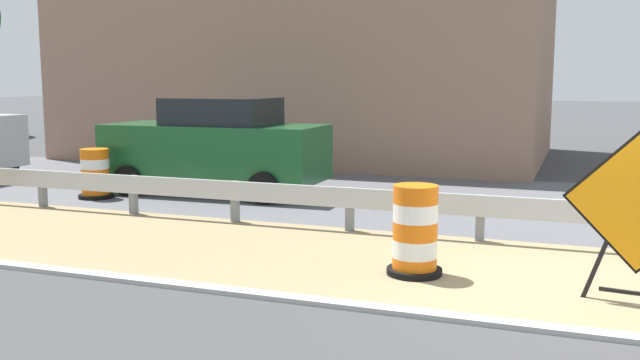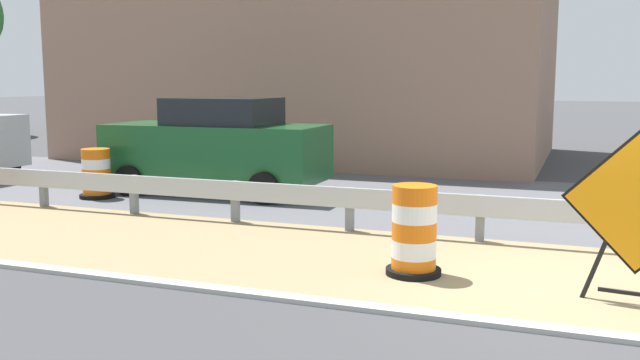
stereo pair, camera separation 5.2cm
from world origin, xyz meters
name	(u,v)px [view 1 (the left image)]	position (x,y,z in m)	size (l,w,h in m)	color
ground_plane	(595,297)	(0.00, 0.00, 0.00)	(160.00, 160.00, 0.00)	#3D3D3F
median_dirt_strip	(594,281)	(0.65, 0.00, 0.00)	(3.71, 120.00, 0.01)	#8E7A56
far_lane_asphalt	(591,208)	(5.86, 0.00, 0.00)	(6.71, 120.00, 0.00)	#56565B
curb_near_edge	(597,337)	(-1.30, 0.00, 0.00)	(0.20, 120.00, 0.11)	#ADADA8
guardrail_median	(631,217)	(2.27, -0.46, 0.52)	(0.18, 51.23, 0.71)	#ADB2B7
warning_sign_diamond	(640,209)	(-0.12, -0.39, 1.04)	(0.23, 1.58, 1.93)	black
traffic_barrel_nearest	(415,234)	(0.20, 2.09, 0.51)	(0.69, 0.69, 1.12)	orange
traffic_barrel_close	(95,176)	(3.52, 9.49, 0.45)	(0.71, 0.71, 1.01)	orange
car_distant_b	(216,146)	(4.94, 7.47, 1.02)	(2.17, 4.68, 2.03)	#195128
roadside_shop_near	(315,59)	(13.28, 8.42, 3.06)	(9.18, 14.87, 6.10)	#93705B
utility_pole_near	(296,17)	(11.42, 8.32, 4.24)	(0.24, 1.80, 8.16)	brown
bush_roadside	(302,144)	(9.58, 7.40, 0.66)	(2.18, 2.18, 1.32)	#286028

